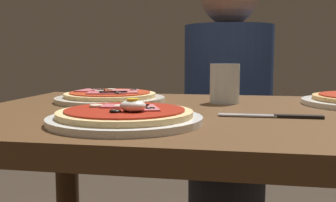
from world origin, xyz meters
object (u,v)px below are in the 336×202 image
object	(u,v)px
pizza_foreground	(125,116)
pizza_across_left	(110,97)
dining_table	(216,175)
water_glass_near	(225,86)
diner_person	(228,140)
knife	(277,116)

from	to	relation	value
pizza_foreground	pizza_across_left	size ratio (longest dim) A/B	0.98
dining_table	water_glass_near	size ratio (longest dim) A/B	11.11
pizza_foreground	diner_person	world-z (taller)	diner_person
pizza_foreground	water_glass_near	size ratio (longest dim) A/B	2.79
dining_table	water_glass_near	xyz separation A→B (m)	(0.01, 0.15, 0.18)
dining_table	water_glass_near	world-z (taller)	water_glass_near
pizza_foreground	diner_person	xyz separation A→B (m)	(0.15, 0.82, -0.21)
pizza_across_left	diner_person	distance (m)	0.62
diner_person	pizza_foreground	bearing A→B (deg)	79.54
dining_table	knife	xyz separation A→B (m)	(0.12, -0.07, 0.14)
dining_table	pizza_across_left	size ratio (longest dim) A/B	3.89
pizza_foreground	knife	distance (m)	0.29
knife	diner_person	bearing A→B (deg)	99.15
pizza_foreground	knife	size ratio (longest dim) A/B	1.39
dining_table	knife	world-z (taller)	knife
pizza_across_left	diner_person	xyz separation A→B (m)	(0.28, 0.51, -0.21)
dining_table	diner_person	distance (m)	0.64
dining_table	pizza_foreground	bearing A→B (deg)	-129.03
pizza_across_left	knife	distance (m)	0.44
dining_table	diner_person	xyz separation A→B (m)	(0.00, 0.64, -0.06)
dining_table	water_glass_near	bearing A→B (deg)	86.73
diner_person	pizza_across_left	bearing A→B (deg)	61.17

